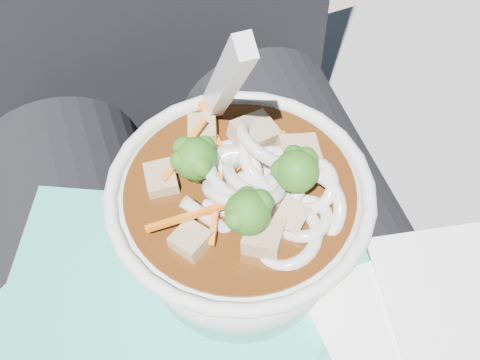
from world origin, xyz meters
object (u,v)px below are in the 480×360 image
object	(u,v)px
stone_ledge	(199,333)
person_body	(198,233)
plastic_bag	(192,319)
lap	(232,338)
udon_bowl	(242,220)

from	to	relation	value
stone_ledge	person_body	world-z (taller)	person_body
stone_ledge	person_body	distance (m)	0.34
stone_ledge	person_body	bearing A→B (deg)	-90.00
stone_ledge	plastic_bag	bearing A→B (deg)	-101.15
lap	person_body	bearing A→B (deg)	90.00
lap	udon_bowl	world-z (taller)	udon_bowl
lap	plastic_bag	bearing A→B (deg)	-158.46
person_body	plastic_bag	world-z (taller)	person_body
person_body	udon_bowl	bearing A→B (deg)	-81.55
person_body	udon_bowl	size ratio (longest dim) A/B	5.05
lap	plastic_bag	distance (m)	0.09
lap	udon_bowl	distance (m)	0.15
udon_bowl	stone_ledge	bearing A→B (deg)	94.92
stone_ledge	udon_bowl	distance (m)	0.49
lap	person_body	world-z (taller)	person_body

